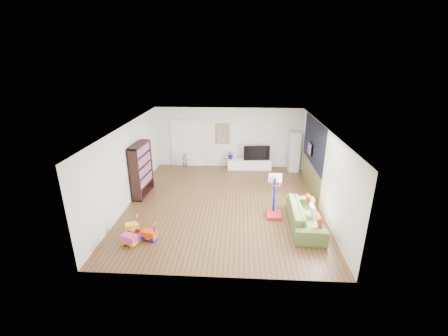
# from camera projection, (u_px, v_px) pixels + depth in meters

# --- Properties ---
(floor) EXTENTS (6.50, 7.50, 0.00)m
(floor) POSITION_uv_depth(u_px,v_px,m) (223.00, 203.00, 10.46)
(floor) COLOR brown
(floor) RESTS_ON ground
(ceiling) EXTENTS (6.50, 7.50, 0.00)m
(ceiling) POSITION_uv_depth(u_px,v_px,m) (223.00, 127.00, 9.51)
(ceiling) COLOR white
(ceiling) RESTS_ON ground
(wall_back) EXTENTS (6.50, 0.00, 2.70)m
(wall_back) POSITION_uv_depth(u_px,v_px,m) (228.00, 138.00, 13.49)
(wall_back) COLOR silver
(wall_back) RESTS_ON ground
(wall_front) EXTENTS (6.50, 0.00, 2.70)m
(wall_front) POSITION_uv_depth(u_px,v_px,m) (213.00, 227.00, 6.48)
(wall_front) COLOR white
(wall_front) RESTS_ON ground
(wall_left) EXTENTS (0.00, 7.50, 2.70)m
(wall_left) POSITION_uv_depth(u_px,v_px,m) (128.00, 165.00, 10.16)
(wall_left) COLOR white
(wall_left) RESTS_ON ground
(wall_right) EXTENTS (0.00, 7.50, 2.70)m
(wall_right) POSITION_uv_depth(u_px,v_px,m) (322.00, 169.00, 9.81)
(wall_right) COLOR silver
(wall_right) RESTS_ON ground
(navy_accent) EXTENTS (0.01, 3.20, 1.70)m
(navy_accent) POSITION_uv_depth(u_px,v_px,m) (314.00, 142.00, 10.94)
(navy_accent) COLOR black
(navy_accent) RESTS_ON wall_right
(olive_wainscot) EXTENTS (0.01, 3.20, 1.00)m
(olive_wainscot) POSITION_uv_depth(u_px,v_px,m) (310.00, 176.00, 11.42)
(olive_wainscot) COLOR brown
(olive_wainscot) RESTS_ON wall_right
(doorway) EXTENTS (1.45, 0.06, 2.10)m
(doorway) POSITION_uv_depth(u_px,v_px,m) (187.00, 144.00, 13.66)
(doorway) COLOR white
(doorway) RESTS_ON ground
(painting_back) EXTENTS (0.62, 0.06, 0.92)m
(painting_back) POSITION_uv_depth(u_px,v_px,m) (223.00, 134.00, 13.39)
(painting_back) COLOR gold
(painting_back) RESTS_ON wall_back
(artwork_right) EXTENTS (0.04, 0.56, 0.46)m
(artwork_right) POSITION_uv_depth(u_px,v_px,m) (310.00, 149.00, 11.24)
(artwork_right) COLOR #7F3F8C
(artwork_right) RESTS_ON wall_right
(media_console) EXTENTS (1.96, 0.55, 0.45)m
(media_console) POSITION_uv_depth(u_px,v_px,m) (249.00, 164.00, 13.53)
(media_console) COLOR white
(media_console) RESTS_ON ground
(tall_cabinet) EXTENTS (0.44, 0.44, 1.77)m
(tall_cabinet) POSITION_uv_depth(u_px,v_px,m) (294.00, 152.00, 13.05)
(tall_cabinet) COLOR silver
(tall_cabinet) RESTS_ON ground
(bookshelf) EXTENTS (0.43, 1.34, 1.93)m
(bookshelf) POSITION_uv_depth(u_px,v_px,m) (142.00, 170.00, 10.78)
(bookshelf) COLOR black
(bookshelf) RESTS_ON ground
(sofa) EXTENTS (0.95, 2.28, 0.66)m
(sofa) POSITION_uv_depth(u_px,v_px,m) (305.00, 216.00, 8.94)
(sofa) COLOR #556A32
(sofa) RESTS_ON ground
(basketball_hoop) EXTENTS (0.49, 0.59, 1.40)m
(basketball_hoop) POSITION_uv_depth(u_px,v_px,m) (275.00, 197.00, 9.33)
(basketball_hoop) COLOR red
(basketball_hoop) RESTS_ON ground
(ride_on_yellow) EXTENTS (0.42, 0.33, 0.50)m
(ride_on_yellow) POSITION_uv_depth(u_px,v_px,m) (132.00, 224.00, 8.67)
(ride_on_yellow) COLOR yellow
(ride_on_yellow) RESTS_ON ground
(ride_on_orange) EXTENTS (0.46, 0.36, 0.53)m
(ride_on_orange) POSITION_uv_depth(u_px,v_px,m) (149.00, 231.00, 8.27)
(ride_on_orange) COLOR #E84A0A
(ride_on_orange) RESTS_ON ground
(ride_on_pink) EXTENTS (0.48, 0.38, 0.56)m
(ride_on_pink) POSITION_uv_depth(u_px,v_px,m) (129.00, 236.00, 8.05)
(ride_on_pink) COLOR #D84098
(ride_on_pink) RESTS_ON ground
(child) EXTENTS (0.34, 0.30, 0.77)m
(child) POSITION_uv_depth(u_px,v_px,m) (185.00, 161.00, 13.43)
(child) COLOR slate
(child) RESTS_ON ground
(tv) EXTENTS (1.17, 0.28, 0.67)m
(tv) POSITION_uv_depth(u_px,v_px,m) (256.00, 152.00, 13.32)
(tv) COLOR black
(tv) RESTS_ON media_console
(vase_plant) EXTENTS (0.42, 0.39, 0.39)m
(vase_plant) POSITION_uv_depth(u_px,v_px,m) (231.00, 155.00, 13.42)
(vase_plant) COLOR #140896
(vase_plant) RESTS_ON media_console
(pillow_left) EXTENTS (0.13, 0.40, 0.39)m
(pillow_left) POSITION_uv_depth(u_px,v_px,m) (319.00, 222.00, 8.25)
(pillow_left) COLOR red
(pillow_left) RESTS_ON sofa
(pillow_center) EXTENTS (0.12, 0.37, 0.36)m
(pillow_center) POSITION_uv_depth(u_px,v_px,m) (313.00, 211.00, 8.85)
(pillow_center) COLOR white
(pillow_center) RESTS_ON sofa
(pillow_right) EXTENTS (0.17, 0.36, 0.35)m
(pillow_right) POSITION_uv_depth(u_px,v_px,m) (310.00, 201.00, 9.46)
(pillow_right) COLOR #A92B05
(pillow_right) RESTS_ON sofa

